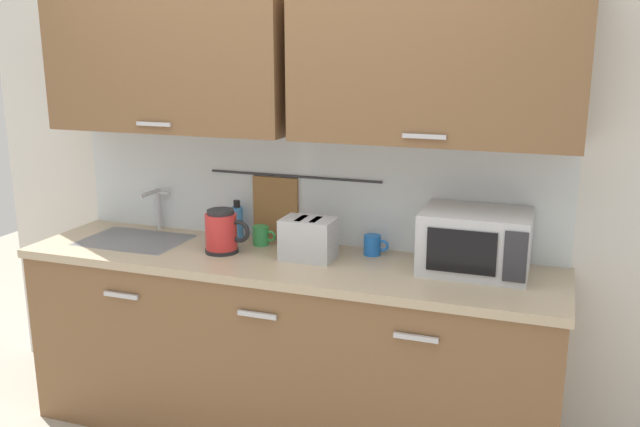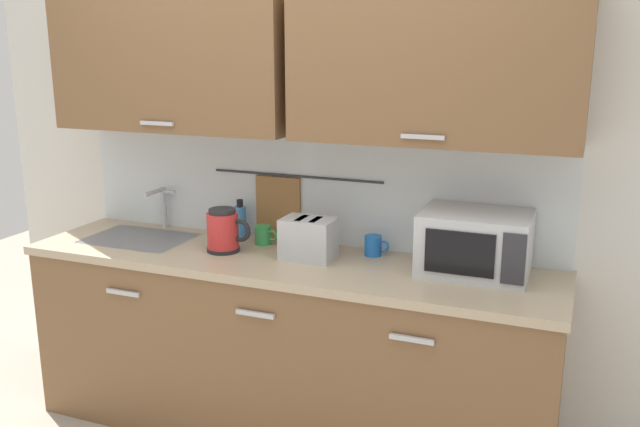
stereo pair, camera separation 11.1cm
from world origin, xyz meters
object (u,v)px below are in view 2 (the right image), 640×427
Objects in this scene: dish_soap_bottle at (240,221)px; mug_by_kettle at (374,246)px; toaster at (309,238)px; microwave at (475,243)px; mug_near_sink at (263,235)px; electric_kettle at (224,231)px.

mug_by_kettle is at bearing -3.77° from dish_soap_bottle.
dish_soap_bottle is 0.73m from mug_by_kettle.
toaster is at bearing -23.69° from dish_soap_bottle.
dish_soap_bottle is at bearing 173.98° from microwave.
mug_by_kettle is (0.26, 0.16, -0.05)m from toaster.
mug_near_sink is at bearing -24.48° from dish_soap_bottle.
mug_near_sink is at bearing 177.19° from microwave.
mug_near_sink is at bearing 54.52° from electric_kettle.
dish_soap_bottle is 1.63× the size of mug_by_kettle.
microwave is 1.80× the size of toaster.
electric_kettle is 0.42m from toaster.
microwave reaches higher than mug_by_kettle.
toaster is (0.42, 0.05, -0.01)m from electric_kettle.
electric_kettle is 1.89× the size of mug_near_sink.
toaster is at bearing -23.24° from mug_near_sink.
electric_kettle reaches higher than mug_by_kettle.
dish_soap_bottle reaches higher than toaster.
microwave reaches higher than dish_soap_bottle.
mug_by_kettle is at bearing 16.40° from electric_kettle.
dish_soap_bottle is 0.77× the size of toaster.
toaster is at bearing -174.15° from microwave.
dish_soap_bottle is 1.63× the size of mug_near_sink.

